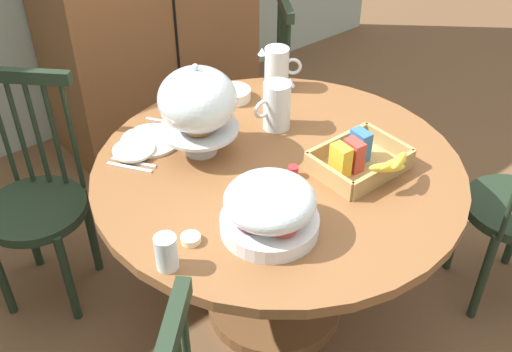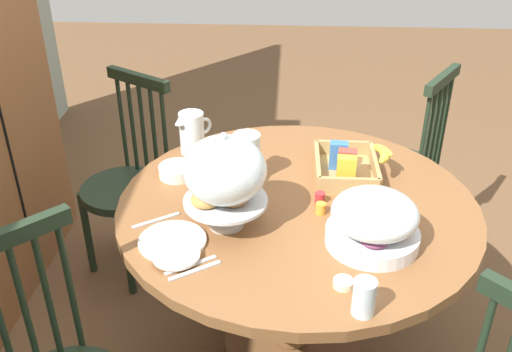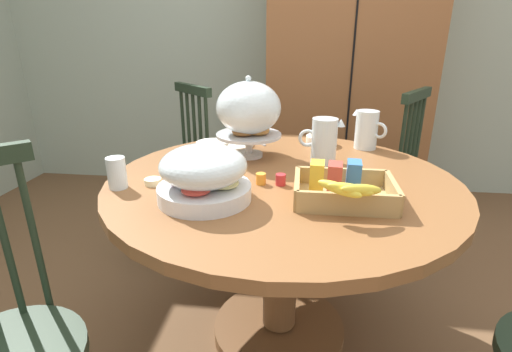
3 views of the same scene
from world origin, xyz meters
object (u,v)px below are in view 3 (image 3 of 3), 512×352
at_px(windsor_chair_facing_door, 177,177).
at_px(milk_pitcher, 366,131).
at_px(fruit_platter_covered, 204,175).
at_px(china_plate_large, 231,144).
at_px(cereal_bowl, 321,140).
at_px(windsor_chair_by_cabinet, 380,180).
at_px(drinking_glass, 117,173).
at_px(dining_table, 281,224).
at_px(wooden_armoire, 347,73).
at_px(orange_juice_pitcher, 324,143).
at_px(china_plate_small, 212,143).
at_px(cereal_basket, 342,188).
at_px(butter_dish, 153,182).
at_px(pastry_stand_with_dome, 249,111).

bearing_deg(windsor_chair_facing_door, milk_pitcher, -14.05).
xyz_separation_m(fruit_platter_covered, china_plate_large, (-0.03, 0.64, -0.08)).
bearing_deg(cereal_bowl, windsor_chair_facing_door, 164.57).
bearing_deg(windsor_chair_by_cabinet, drinking_glass, -138.55).
height_order(dining_table, cereal_bowl, cereal_bowl).
relative_size(wooden_armoire, windsor_chair_facing_door, 2.01).
relative_size(windsor_chair_by_cabinet, orange_juice_pitcher, 5.27).
distance_m(windsor_chair_by_cabinet, china_plate_large, 0.93).
xyz_separation_m(orange_juice_pitcher, drinking_glass, (-0.72, -0.37, -0.03)).
xyz_separation_m(china_plate_large, china_plate_small, (-0.09, -0.03, 0.01)).
bearing_deg(cereal_basket, china_plate_small, 133.87).
bearing_deg(fruit_platter_covered, cereal_bowl, 60.62).
height_order(wooden_armoire, milk_pitcher, wooden_armoire).
bearing_deg(orange_juice_pitcher, china_plate_large, 153.72).
relative_size(china_plate_small, drinking_glass, 1.36).
bearing_deg(windsor_chair_by_cabinet, cereal_bowl, -139.03).
distance_m(dining_table, butter_dish, 0.51).
distance_m(milk_pitcher, butter_dish, 0.99).
distance_m(windsor_chair_by_cabinet, fruit_platter_covered, 1.33).
bearing_deg(drinking_glass, orange_juice_pitcher, 27.25).
distance_m(china_plate_large, cereal_bowl, 0.43).
distance_m(dining_table, windsor_chair_by_cabinet, 0.95).
bearing_deg(orange_juice_pitcher, china_plate_small, 160.40).
xyz_separation_m(wooden_armoire, dining_table, (-0.37, -1.51, -0.44)).
bearing_deg(cereal_basket, orange_juice_pitcher, 95.99).
bearing_deg(dining_table, china_plate_small, 133.41).
bearing_deg(pastry_stand_with_dome, milk_pitcher, 20.18).
bearing_deg(china_plate_small, cereal_basket, -46.13).
bearing_deg(wooden_armoire, orange_juice_pitcher, -99.10).
distance_m(wooden_armoire, china_plate_small, 1.36).
bearing_deg(orange_juice_pitcher, milk_pitcher, 49.32).
bearing_deg(windsor_chair_facing_door, dining_table, -46.50).
height_order(pastry_stand_with_dome, cereal_basket, pastry_stand_with_dome).
height_order(fruit_platter_covered, china_plate_large, fruit_platter_covered).
xyz_separation_m(windsor_chair_by_cabinet, fruit_platter_covered, (-0.77, -1.02, 0.37)).
bearing_deg(fruit_platter_covered, china_plate_small, 100.99).
distance_m(milk_pitcher, china_plate_small, 0.72).
xyz_separation_m(dining_table, butter_dish, (-0.45, -0.13, 0.21)).
xyz_separation_m(wooden_armoire, cereal_bowl, (-0.21, -1.05, -0.22)).
bearing_deg(dining_table, windsor_chair_facing_door, 133.50).
xyz_separation_m(wooden_armoire, cereal_basket, (-0.17, -1.71, -0.20)).
distance_m(orange_juice_pitcher, china_plate_small, 0.55).
height_order(windsor_chair_facing_door, orange_juice_pitcher, windsor_chair_facing_door).
bearing_deg(wooden_armoire, butter_dish, -116.55).
bearing_deg(cereal_basket, wooden_armoire, 84.33).
distance_m(windsor_chair_facing_door, fruit_platter_covered, 1.08).
distance_m(windsor_chair_by_cabinet, pastry_stand_with_dome, 1.00).
xyz_separation_m(wooden_armoire, drinking_glass, (-0.93, -1.68, -0.19)).
height_order(orange_juice_pitcher, china_plate_large, orange_juice_pitcher).
height_order(cereal_basket, butter_dish, cereal_basket).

